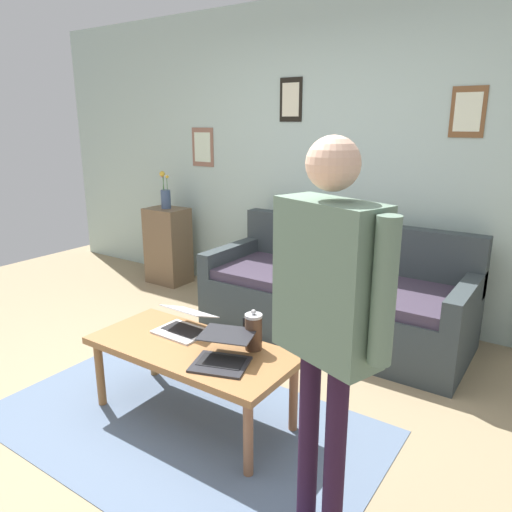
% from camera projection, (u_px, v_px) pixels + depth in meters
% --- Properties ---
extents(ground_plane, '(7.68, 7.68, 0.00)m').
position_uv_depth(ground_plane, '(169.00, 419.00, 2.81)').
color(ground_plane, '#968160').
extents(area_rug, '(2.21, 1.34, 0.01)m').
position_uv_depth(area_rug, '(182.00, 424.00, 2.76)').
color(area_rug, slate).
rests_on(area_rug, ground_plane).
extents(back_wall, '(7.04, 0.11, 2.70)m').
position_uv_depth(back_wall, '(340.00, 160.00, 4.20)').
color(back_wall, '#ABC3BB').
rests_on(back_wall, ground_plane).
extents(couch, '(2.07, 0.87, 0.88)m').
position_uv_depth(couch, '(335.00, 298.00, 3.87)').
color(couch, '#333C3F').
rests_on(couch, ground_plane).
extents(coffee_table, '(1.21, 0.55, 0.45)m').
position_uv_depth(coffee_table, '(191.00, 354.00, 2.73)').
color(coffee_table, '#976539').
rests_on(coffee_table, ground_plane).
extents(laptop_left, '(0.38, 0.42, 0.13)m').
position_uv_depth(laptop_left, '(223.00, 353.00, 2.53)').
color(laptop_left, '#28282D').
rests_on(laptop_left, coffee_table).
extents(laptop_center, '(0.31, 0.30, 0.15)m').
position_uv_depth(laptop_center, '(184.00, 324.00, 2.90)').
color(laptop_center, silver).
rests_on(laptop_center, coffee_table).
extents(french_press, '(0.12, 0.10, 0.23)m').
position_uv_depth(french_press, '(253.00, 331.00, 2.66)').
color(french_press, '#4C3323').
rests_on(french_press, coffee_table).
extents(side_shelf, '(0.42, 0.32, 0.80)m').
position_uv_depth(side_shelf, '(168.00, 246.00, 5.12)').
color(side_shelf, brown).
rests_on(side_shelf, ground_plane).
extents(flower_vase, '(0.10, 0.10, 0.39)m').
position_uv_depth(flower_vase, '(165.00, 196.00, 4.98)').
color(flower_vase, '#405477').
rests_on(flower_vase, side_shelf).
extents(person_standing, '(0.57, 0.31, 1.63)m').
position_uv_depth(person_standing, '(327.00, 300.00, 1.75)').
color(person_standing, '#29152C').
rests_on(person_standing, ground_plane).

